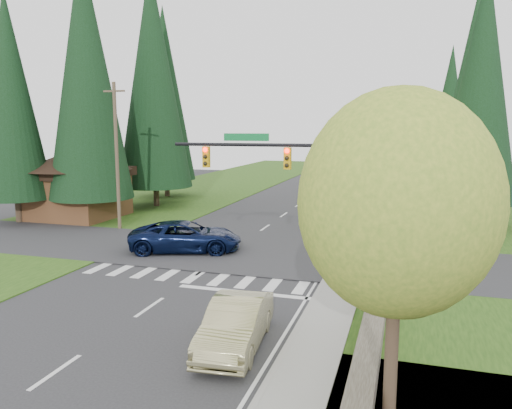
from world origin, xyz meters
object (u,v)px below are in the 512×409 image
at_px(parked_car_d, 370,187).
at_px(parked_car_e, 369,178).
at_px(suv_navy, 186,237).
at_px(parked_car_a, 329,217).
at_px(parked_car_c, 364,190).
at_px(parked_car_b, 347,206).
at_px(sedan_champagne, 236,324).

xyz_separation_m(parked_car_d, parked_car_e, (-0.86, 10.39, 0.01)).
xyz_separation_m(suv_navy, parked_car_a, (6.64, 9.68, -0.19)).
height_order(suv_navy, parked_car_c, suv_navy).
xyz_separation_m(parked_car_b, parked_car_c, (0.29, 12.22, -0.10)).
distance_m(parked_car_c, parked_car_d, 2.80).
xyz_separation_m(parked_car_c, parked_car_e, (-0.54, 13.17, -0.02)).
relative_size(parked_car_b, parked_car_d, 1.41).
distance_m(parked_car_a, parked_car_d, 19.76).
xyz_separation_m(sedan_champagne, parked_car_c, (0.85, 37.62, -0.09)).
height_order(parked_car_a, parked_car_b, parked_car_b).
distance_m(sedan_champagne, parked_car_a, 20.69).
height_order(parked_car_a, parked_car_e, parked_car_a).
height_order(parked_car_d, parked_car_e, parked_car_e).
distance_m(parked_car_b, parked_car_e, 25.38).
bearing_deg(parked_car_d, suv_navy, -106.79).
bearing_deg(parked_car_e, parked_car_a, -97.98).
relative_size(sedan_champagne, suv_navy, 0.76).
height_order(sedan_champagne, parked_car_d, sedan_champagne).
bearing_deg(sedan_champagne, parked_car_d, 83.03).
height_order(sedan_champagne, suv_navy, suv_navy).
height_order(suv_navy, parked_car_d, suv_navy).
xyz_separation_m(parked_car_a, parked_car_e, (0.53, 30.10, -0.02)).
bearing_deg(parked_car_e, parked_car_b, -96.42).
relative_size(sedan_champagne, parked_car_b, 0.87).
bearing_deg(parked_car_e, suv_navy, -107.19).
height_order(parked_car_b, parked_car_d, parked_car_b).
xyz_separation_m(suv_navy, parked_car_b, (7.41, 14.40, -0.08)).
distance_m(sedan_champagne, suv_navy, 12.97).
bearing_deg(parked_car_a, parked_car_c, 78.60).
distance_m(parked_car_b, parked_car_d, 15.01).
bearing_deg(parked_car_b, sedan_champagne, -98.05).
bearing_deg(parked_car_c, parked_car_d, 84.52).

